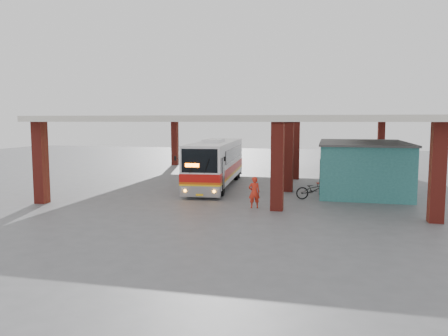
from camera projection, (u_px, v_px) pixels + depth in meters
ground at (231, 197)px, 25.15m from camera, size 90.00×90.00×0.00m
brick_columns at (267, 154)px, 29.42m from camera, size 20.10×21.60×4.35m
canopy_roof at (258, 119)px, 30.84m from camera, size 21.00×23.00×0.30m
shop_building at (362, 167)px, 27.12m from camera, size 5.20×8.20×3.11m
coach_bus at (216, 163)px, 29.39m from camera, size 3.23×11.18×3.21m
motorcycle at (314, 190)px, 24.53m from camera, size 2.21×1.34×1.10m
pedestrian at (254, 192)px, 22.03m from camera, size 0.67×0.54×1.60m
red_chair at (323, 181)px, 29.15m from camera, size 0.60×0.60×0.87m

